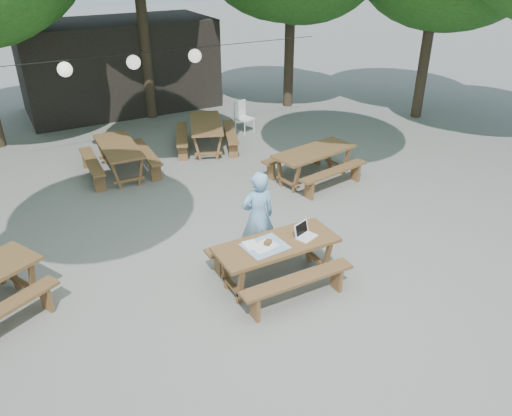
{
  "coord_description": "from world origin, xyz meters",
  "views": [
    {
      "loc": [
        -3.45,
        -6.24,
        5.01
      ],
      "look_at": [
        0.06,
        0.23,
        1.05
      ],
      "focal_mm": 35.0,
      "sensor_mm": 36.0,
      "label": 1
    }
  ],
  "objects": [
    {
      "name": "pavilion",
      "position": [
        0.5,
        10.5,
        1.4
      ],
      "size": [
        6.0,
        3.0,
        2.8
      ],
      "primitive_type": "cube",
      "color": "black",
      "rests_on": "ground"
    },
    {
      "name": "main_picnic_table",
      "position": [
        0.06,
        -0.47,
        0.39
      ],
      "size": [
        2.0,
        1.58,
        0.75
      ],
      "color": "#513B1C",
      "rests_on": "ground"
    },
    {
      "name": "laptop",
      "position": [
        0.54,
        -0.51,
        0.81
      ],
      "size": [
        0.4,
        0.35,
        0.24
      ],
      "rotation": [
        0.0,
        0.0,
        0.34
      ],
      "color": "white",
      "rests_on": "main_picnic_table"
    },
    {
      "name": "ground",
      "position": [
        0.0,
        0.0,
        0.0
      ],
      "size": [
        80.0,
        80.0,
        0.0
      ],
      "primitive_type": "plane",
      "color": "slate",
      "rests_on": "ground"
    },
    {
      "name": "picnic_table_far_w",
      "position": [
        -1.05,
        5.04,
        0.39
      ],
      "size": [
        1.64,
        2.02,
        0.75
      ],
      "rotation": [
        0.0,
        0.0,
        1.54
      ],
      "color": "#513B1C",
      "rests_on": "ground"
    },
    {
      "name": "woman",
      "position": [
        0.12,
        0.29,
        0.83
      ],
      "size": [
        0.64,
        0.44,
        1.67
      ],
      "primitive_type": "imported",
      "rotation": [
        0.0,
        0.0,
        3.07
      ],
      "color": "#7BB1E1",
      "rests_on": "ground"
    },
    {
      "name": "plastic_chair",
      "position": [
        2.96,
        6.32,
        0.26
      ],
      "size": [
        0.55,
        0.55,
        0.9
      ],
      "rotation": [
        0.0,
        0.0,
        0.3
      ],
      "color": "white",
      "rests_on": "ground"
    },
    {
      "name": "tabletop_clutter",
      "position": [
        -0.16,
        -0.46,
        0.76
      ],
      "size": [
        0.7,
        0.61,
        0.08
      ],
      "color": "#336CAF",
      "rests_on": "main_picnic_table"
    },
    {
      "name": "picnic_table_ne",
      "position": [
        2.84,
        2.55,
        0.39
      ],
      "size": [
        2.15,
        1.89,
        0.75
      ],
      "rotation": [
        0.0,
        0.0,
        0.18
      ],
      "color": "#513B1C",
      "rests_on": "ground"
    },
    {
      "name": "paper_lanterns",
      "position": [
        -0.19,
        6.0,
        2.4
      ],
      "size": [
        9.0,
        0.34,
        0.38
      ],
      "color": "black",
      "rests_on": "ground"
    },
    {
      "name": "picnic_table_far_e",
      "position": [
        1.44,
        5.59,
        0.39
      ],
      "size": [
        2.14,
        2.33,
        0.75
      ],
      "rotation": [
        0.0,
        0.0,
        1.21
      ],
      "color": "#513B1C",
      "rests_on": "ground"
    }
  ]
}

